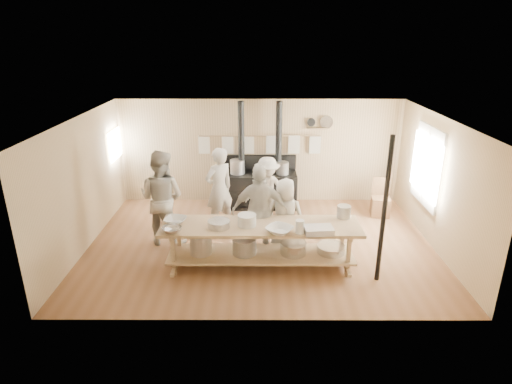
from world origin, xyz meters
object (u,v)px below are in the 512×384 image
cook_left (162,198)px  cook_far_left (219,189)px  cook_right (260,211)px  prep_table (260,241)px  chair (380,205)px  cook_center (285,216)px  roasting_pan (319,230)px  cook_by_window (267,190)px  stove (260,186)px

cook_left → cook_far_left: bearing=-130.0°
cook_far_left → cook_left: cook_left is taller
cook_far_left → cook_right: 1.49m
prep_table → chair: (2.87, 2.40, -0.25)m
cook_center → cook_right: cook_right is taller
cook_right → chair: cook_right is taller
prep_table → roasting_pan: roasting_pan is taller
cook_right → cook_by_window: cook_right is taller
stove → cook_center: stove is taller
cook_far_left → chair: size_ratio=2.05×
cook_right → chair: size_ratio=2.03×
prep_table → cook_right: (-0.00, 0.47, 0.39)m
cook_by_window → cook_right: bearing=-93.6°
cook_left → cook_right: size_ratio=1.07×
cook_far_left → cook_left: bearing=-5.8°
cook_by_window → prep_table: bearing=-92.1°
cook_left → cook_right: cook_left is taller
cook_center → cook_right: size_ratio=0.82×
chair → prep_table: bearing=-131.3°
prep_table → cook_left: (-1.97, 0.99, 0.46)m
prep_table → cook_left: 2.25m
chair → roasting_pan: bearing=-115.5°
prep_table → roasting_pan: 1.12m
prep_table → cook_left: bearing=153.4°
cook_left → cook_center: (2.46, -0.37, -0.23)m
chair → cook_far_left: bearing=-160.2°
stove → cook_far_left: size_ratio=1.41×
cook_right → cook_by_window: (0.17, 1.55, -0.14)m
cook_right → chair: (2.87, 1.93, -0.65)m
cook_far_left → cook_left: size_ratio=0.94×
cook_by_window → roasting_pan: size_ratio=3.15×
stove → cook_right: bearing=-90.1°
prep_table → cook_center: (0.48, 0.62, 0.23)m
stove → chair: bearing=-12.2°
cook_left → roasting_pan: 3.25m
stove → prep_table: (-0.00, -3.02, -0.00)m
prep_table → cook_far_left: cook_far_left is taller
cook_far_left → stove: bearing=-161.2°
prep_table → cook_by_window: size_ratio=2.33×
cook_right → cook_left: bearing=-14.9°
stove → chair: stove is taller
cook_left → cook_right: bearing=-176.9°
stove → cook_left: stove is taller
stove → prep_table: bearing=-90.0°
stove → cook_left: bearing=-134.2°
cook_center → chair: cook_center is taller
roasting_pan → cook_by_window: bearing=109.7°
cook_far_left → prep_table: bearing=79.9°
prep_table → roasting_pan: size_ratio=7.35×
prep_table → stove: bearing=90.0°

